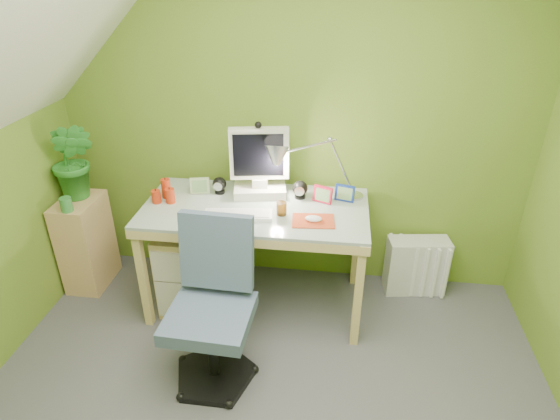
# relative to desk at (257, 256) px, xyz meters

# --- Properties ---
(wall_back) EXTENTS (3.20, 0.01, 2.40)m
(wall_back) POSITION_rel_desk_xyz_m (0.18, 0.42, 0.82)
(wall_back) COLOR olive
(wall_back) RESTS_ON floor
(desk) EXTENTS (1.43, 0.72, 0.77)m
(desk) POSITION_rel_desk_xyz_m (0.00, 0.00, 0.00)
(desk) COLOR tan
(desk) RESTS_ON floor
(monitor) EXTENTS (0.38, 0.26, 0.47)m
(monitor) POSITION_rel_desk_xyz_m (0.00, 0.18, 0.62)
(monitor) COLOR silver
(monitor) RESTS_ON desk
(speaker_left) EXTENTS (0.10, 0.10, 0.11)m
(speaker_left) POSITION_rel_desk_xyz_m (-0.27, 0.16, 0.44)
(speaker_left) COLOR black
(speaker_left) RESTS_ON desk
(speaker_right) EXTENTS (0.11, 0.11, 0.12)m
(speaker_right) POSITION_rel_desk_xyz_m (0.27, 0.16, 0.44)
(speaker_right) COLOR black
(speaker_right) RESTS_ON desk
(keyboard) EXTENTS (0.43, 0.18, 0.02)m
(keyboard) POSITION_rel_desk_xyz_m (-0.08, -0.14, 0.39)
(keyboard) COLOR white
(keyboard) RESTS_ON desk
(mousepad) EXTENTS (0.27, 0.20, 0.01)m
(mousepad) POSITION_rel_desk_xyz_m (0.38, -0.14, 0.39)
(mousepad) COLOR #B73D1C
(mousepad) RESTS_ON desk
(mouse) EXTENTS (0.11, 0.09, 0.03)m
(mouse) POSITION_rel_desk_xyz_m (0.38, -0.14, 0.40)
(mouse) COLOR white
(mouse) RESTS_ON mousepad
(amber_tumbler) EXTENTS (0.07, 0.07, 0.08)m
(amber_tumbler) POSITION_rel_desk_xyz_m (0.18, -0.08, 0.42)
(amber_tumbler) COLOR #8C5414
(amber_tumbler) RESTS_ON desk
(candle_cluster) EXTENTS (0.18, 0.16, 0.13)m
(candle_cluster) POSITION_rel_desk_xyz_m (-0.60, 0.01, 0.45)
(candle_cluster) COLOR red
(candle_cluster) RESTS_ON desk
(photo_frame_red) EXTENTS (0.12, 0.07, 0.11)m
(photo_frame_red) POSITION_rel_desk_xyz_m (0.42, 0.12, 0.44)
(photo_frame_red) COLOR red
(photo_frame_red) RESTS_ON desk
(photo_frame_blue) EXTENTS (0.13, 0.05, 0.11)m
(photo_frame_blue) POSITION_rel_desk_xyz_m (0.56, 0.16, 0.44)
(photo_frame_blue) COLOR navy
(photo_frame_blue) RESTS_ON desk
(photo_frame_green) EXTENTS (0.13, 0.05, 0.11)m
(photo_frame_green) POSITION_rel_desk_xyz_m (-0.40, 0.14, 0.44)
(photo_frame_green) COLOR #A6BF83
(photo_frame_green) RESTS_ON desk
(desk_lamp) EXTENTS (0.61, 0.32, 0.62)m
(desk_lamp) POSITION_rel_desk_xyz_m (0.45, 0.18, 0.70)
(desk_lamp) COLOR #ABAAAF
(desk_lamp) RESTS_ON desk
(side_ledge) EXTENTS (0.25, 0.39, 0.68)m
(side_ledge) POSITION_rel_desk_xyz_m (-1.27, 0.07, -0.04)
(side_ledge) COLOR tan
(side_ledge) RESTS_ON floor
(potted_plant) EXTENTS (0.32, 0.27, 0.55)m
(potted_plant) POSITION_rel_desk_xyz_m (-1.25, 0.12, 0.58)
(potted_plant) COLOR #2B7D29
(potted_plant) RESTS_ON side_ledge
(green_cup) EXTENTS (0.09, 0.09, 0.10)m
(green_cup) POSITION_rel_desk_xyz_m (-1.25, -0.08, 0.35)
(green_cup) COLOR #38863D
(green_cup) RESTS_ON side_ledge
(task_chair) EXTENTS (0.53, 0.53, 0.92)m
(task_chair) POSITION_rel_desk_xyz_m (-0.13, -0.71, 0.08)
(task_chair) COLOR #43566F
(task_chair) RESTS_ON floor
(radiator) EXTENTS (0.45, 0.23, 0.43)m
(radiator) POSITION_rel_desk_xyz_m (1.11, 0.29, -0.17)
(radiator) COLOR silver
(radiator) RESTS_ON floor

